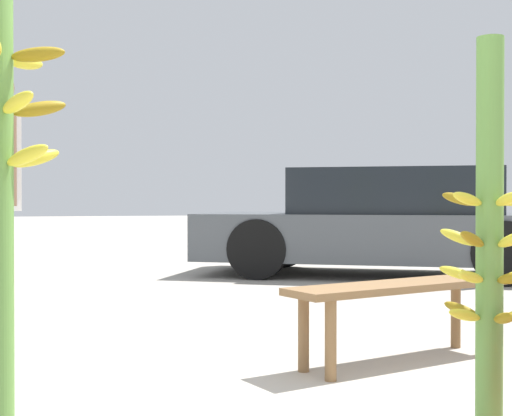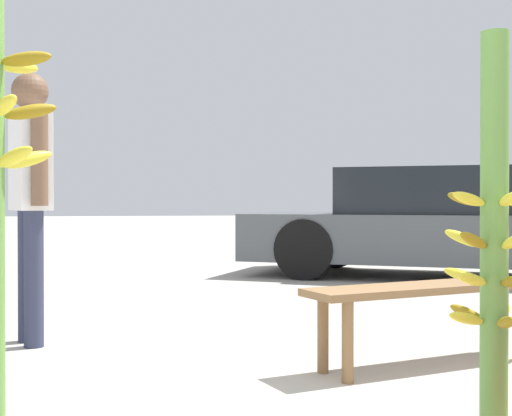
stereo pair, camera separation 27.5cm
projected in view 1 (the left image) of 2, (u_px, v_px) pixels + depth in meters
The scene contains 3 objects.
banana_stalk_center at pixel (490, 243), 2.69m from camera, with size 0.40×0.38×1.53m.
market_bench at pixel (400, 296), 3.99m from camera, with size 1.45×0.71×0.45m.
parked_car at pixel (385, 223), 8.64m from camera, with size 4.64×3.65×1.29m.
Camera 1 is at (-0.64, -2.01, 0.91)m, focal length 50.00 mm.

